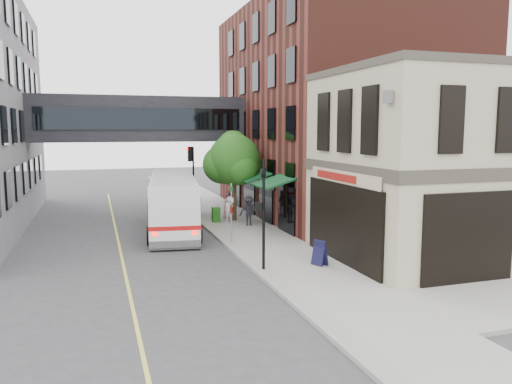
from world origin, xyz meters
TOP-DOWN VIEW (x-y plane):
  - ground at (0.00, 0.00)m, footprint 120.00×120.00m
  - sidewalk_main at (2.00, 14.00)m, footprint 4.00×60.00m
  - corner_building at (8.97, 2.00)m, footprint 10.19×8.12m
  - brick_building at (9.98, 15.00)m, footprint 13.76×18.00m
  - skyway_bridge at (-3.00, 18.00)m, footprint 14.00×3.18m
  - traffic_signal_near at (0.37, 2.00)m, footprint 0.44×0.22m
  - traffic_signal_far at (0.26, 17.00)m, footprint 0.53×0.28m
  - street_sign_pole at (0.39, 7.00)m, footprint 0.08×0.75m
  - street_tree at (2.19, 13.22)m, footprint 3.80×3.20m
  - lane_marking at (-5.00, 10.00)m, footprint 0.12×40.00m
  - bus at (-1.73, 12.22)m, footprint 4.03×11.58m
  - pedestrian_a at (1.71, 12.45)m, footprint 0.59×0.42m
  - pedestrian_b at (2.09, 13.95)m, footprint 1.00×0.93m
  - pedestrian_c at (2.57, 11.10)m, footprint 1.25×0.88m
  - newspaper_box at (0.97, 12.77)m, footprint 0.48×0.43m
  - sandwich_board at (2.84, 1.84)m, footprint 0.59×0.70m

SIDE VIEW (x-z plane):
  - ground at x=0.00m, z-range 0.00..0.00m
  - lane_marking at x=-5.00m, z-range 0.00..0.01m
  - sidewalk_main at x=2.00m, z-range 0.00..0.15m
  - newspaper_box at x=0.97m, z-range 0.15..1.07m
  - sandwich_board at x=2.84m, z-range 0.15..1.21m
  - pedestrian_a at x=1.71m, z-range 0.15..1.68m
  - pedestrian_b at x=2.09m, z-range 0.15..1.80m
  - pedestrian_c at x=2.57m, z-range 0.15..1.90m
  - bus at x=-1.73m, z-range 0.18..3.24m
  - street_sign_pole at x=0.39m, z-range 0.43..3.43m
  - traffic_signal_near at x=0.37m, z-range 0.68..5.28m
  - traffic_signal_far at x=0.26m, z-range 1.09..5.59m
  - street_tree at x=2.19m, z-range 1.11..6.71m
  - corner_building at x=8.97m, z-range -0.01..8.44m
  - skyway_bridge at x=-3.00m, z-range 5.00..8.00m
  - brick_building at x=9.98m, z-range -0.01..13.99m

